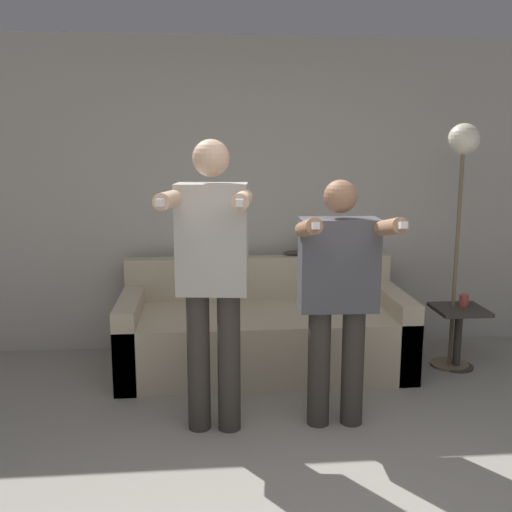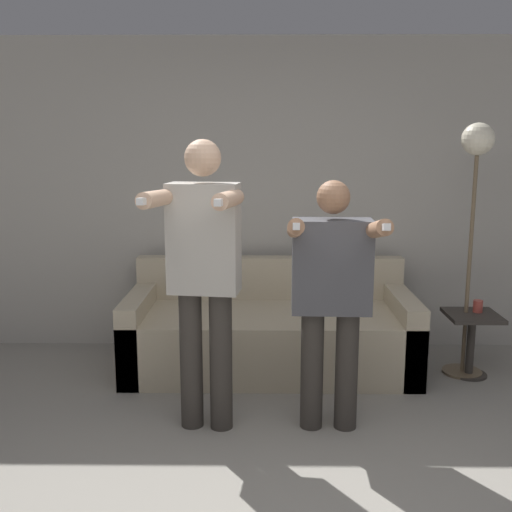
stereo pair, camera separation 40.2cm
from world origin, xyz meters
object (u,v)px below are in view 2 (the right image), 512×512
Objects in this scene: person_left at (204,267)px; cup at (478,306)px; floor_lamp at (475,179)px; cat at (332,249)px; couch at (270,333)px; person_right at (331,289)px; side_table at (471,332)px.

cup is (1.98, 0.91, -0.49)m from person_left.
person_left is at bearing -155.23° from cup.
cat is at bearing 153.70° from floor_lamp.
cup is (1.57, -0.11, 0.26)m from couch.
side_table is at bearing 38.86° from person_right.
floor_lamp is 3.88× the size of side_table.
couch is 0.88m from cat.
cat reaches higher than cup.
cat is (0.16, 1.39, -0.01)m from person_right.
cat is at bearing 155.66° from cup.
person_right is 1.57m from cup.
person_right reaches higher than couch.
cat is 1.25m from side_table.
cat is at bearing 85.41° from person_right.
cat reaches higher than side_table.
floor_lamp reaches higher than person_right.
person_left is 3.64× the size of side_table.
person_right reaches higher than cup.
floor_lamp is at bearing -4.12° from couch.
person_left reaches higher than cup.
couch reaches higher than side_table.
person_right is 3.01× the size of cat.
floor_lamp is 20.58× the size of cup.
person_right reaches higher than cat.
cat is 1.05× the size of side_table.
side_table is (1.52, -0.15, 0.06)m from couch.
person_left reaches higher than couch.
floor_lamp reaches higher than cup.
person_right is at bearing -143.10° from cup.
side_table is at bearing -5.59° from couch.
cup is at bearing -24.34° from cat.
couch is 1.53m from side_table.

